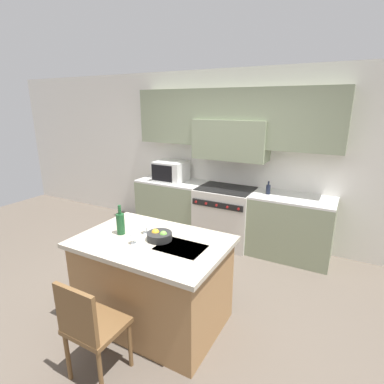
{
  "coord_description": "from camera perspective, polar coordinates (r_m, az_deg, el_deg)",
  "views": [
    {
      "loc": [
        1.67,
        -2.36,
        2.18
      ],
      "look_at": [
        0.03,
        0.67,
        1.16
      ],
      "focal_mm": 28.0,
      "sensor_mm": 36.0,
      "label": 1
    }
  ],
  "objects": [
    {
      "name": "range_stove",
      "position": [
        4.84,
        6.31,
        -4.48
      ],
      "size": [
        0.88,
        0.7,
        0.92
      ],
      "color": "beige",
      "rests_on": "ground_plane"
    },
    {
      "name": "oil_bottle_on_counter",
      "position": [
        4.49,
        14.31,
        0.53
      ],
      "size": [
        0.06,
        0.06,
        0.19
      ],
      "color": "black",
      "rests_on": "back_counter"
    },
    {
      "name": "back_counter",
      "position": [
        4.85,
        6.41,
        -4.43
      ],
      "size": [
        3.17,
        0.62,
        0.91
      ],
      "color": "gray",
      "rests_on": "ground_plane"
    },
    {
      "name": "fruit_bowl",
      "position": [
        2.94,
        -6.23,
        -8.29
      ],
      "size": [
        0.24,
        0.24,
        0.1
      ],
      "color": "black",
      "rests_on": "kitchen_island"
    },
    {
      "name": "wine_glass_near",
      "position": [
        2.86,
        -11.01,
        -7.41
      ],
      "size": [
        0.08,
        0.08,
        0.18
      ],
      "color": "white",
      "rests_on": "kitchen_island"
    },
    {
      "name": "wine_glass_far",
      "position": [
        3.06,
        -8.72,
        -5.67
      ],
      "size": [
        0.08,
        0.08,
        0.18
      ],
      "color": "white",
      "rests_on": "kitchen_island"
    },
    {
      "name": "island_chair",
      "position": [
        2.67,
        -18.96,
        -22.91
      ],
      "size": [
        0.42,
        0.4,
        0.91
      ],
      "color": "brown",
      "rests_on": "ground_plane"
    },
    {
      "name": "kitchen_island",
      "position": [
        3.18,
        -7.39,
        -16.4
      ],
      "size": [
        1.46,
        0.99,
        0.91
      ],
      "color": "olive",
      "rests_on": "ground_plane"
    },
    {
      "name": "ground_plane",
      "position": [
        3.62,
        -5.87,
        -20.62
      ],
      "size": [
        10.0,
        10.0,
        0.0
      ],
      "primitive_type": "plane",
      "color": "brown"
    },
    {
      "name": "back_cabinetry",
      "position": [
        4.81,
        7.99,
        9.2
      ],
      "size": [
        10.0,
        0.46,
        2.7
      ],
      "color": "silver",
      "rests_on": "ground_plane"
    },
    {
      "name": "wine_bottle",
      "position": [
        3.1,
        -13.46,
        -5.78
      ],
      "size": [
        0.08,
        0.08,
        0.3
      ],
      "color": "#194723",
      "rests_on": "kitchen_island"
    },
    {
      "name": "microwave",
      "position": [
        5.12,
        -4.02,
        4.01
      ],
      "size": [
        0.51,
        0.44,
        0.33
      ],
      "color": "silver",
      "rests_on": "back_counter"
    }
  ]
}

